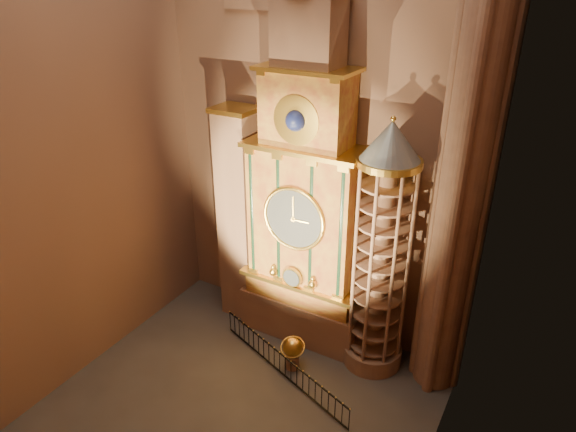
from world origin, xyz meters
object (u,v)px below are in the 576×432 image
Objects in this scene: portrait_tower at (239,217)px; iron_railing at (282,365)px; celestial_globe at (293,350)px; stair_turret at (381,255)px; astronomical_clock at (306,202)px.

iron_railing is (4.01, -3.02, -4.59)m from portrait_tower.
celestial_globe reaches higher than iron_railing.
iron_railing is at bearing -102.02° from celestial_globe.
stair_turret reaches higher than iron_railing.
iron_railing is (-0.13, -0.62, -0.35)m from celestial_globe.
portrait_tower is 1.42× the size of iron_railing.
iron_railing is at bearing -78.50° from astronomical_clock.
celestial_globe is at bearing -72.64° from astronomical_clock.
celestial_globe is 0.73m from iron_railing.
portrait_tower reaches higher than celestial_globe.
stair_turret is at bearing -2.33° from portrait_tower.
iron_railing is at bearing -36.98° from portrait_tower.
celestial_globe is at bearing 77.98° from iron_railing.
iron_railing is at bearing -136.53° from stair_turret.
astronomical_clock is at bearing 175.70° from stair_turret.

